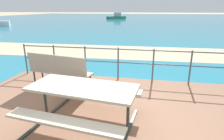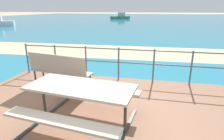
% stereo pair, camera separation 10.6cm
% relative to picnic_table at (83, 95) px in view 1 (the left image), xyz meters
% --- Properties ---
extents(ground_plane, '(240.00, 240.00, 0.00)m').
position_rel_picnic_table_xyz_m(ground_plane, '(0.21, -0.03, -0.64)').
color(ground_plane, tan).
extents(patio_paving, '(6.40, 5.20, 0.06)m').
position_rel_picnic_table_xyz_m(patio_paving, '(0.21, -0.03, -0.61)').
color(patio_paving, '#996B51').
rests_on(patio_paving, ground).
extents(sea_water, '(90.00, 90.00, 0.01)m').
position_rel_picnic_table_xyz_m(sea_water, '(0.21, 39.97, -0.64)').
color(sea_water, teal).
rests_on(sea_water, ground).
extents(beach_strip, '(54.07, 4.69, 0.01)m').
position_rel_picnic_table_xyz_m(beach_strip, '(0.21, 6.48, -0.64)').
color(beach_strip, beige).
rests_on(beach_strip, ground).
extents(picnic_table, '(1.99, 1.76, 0.75)m').
position_rel_picnic_table_xyz_m(picnic_table, '(0.00, 0.00, 0.00)').
color(picnic_table, '#BCAD93').
rests_on(picnic_table, patio_paving).
extents(park_bench, '(1.72, 0.72, 0.93)m').
position_rel_picnic_table_xyz_m(park_bench, '(-1.12, 1.39, -0.02)').
color(park_bench, tan).
rests_on(park_bench, patio_paving).
extents(railing_fence, '(5.94, 0.04, 0.95)m').
position_rel_picnic_table_xyz_m(railing_fence, '(0.21, 2.40, 0.01)').
color(railing_fence, '#4C5156').
rests_on(railing_fence, patio_paving).
extents(boat_far, '(4.18, 3.72, 1.32)m').
position_rel_picnic_table_xyz_m(boat_far, '(-6.24, 39.70, -0.22)').
color(boat_far, '#338466').
rests_on(boat_far, sea_water).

